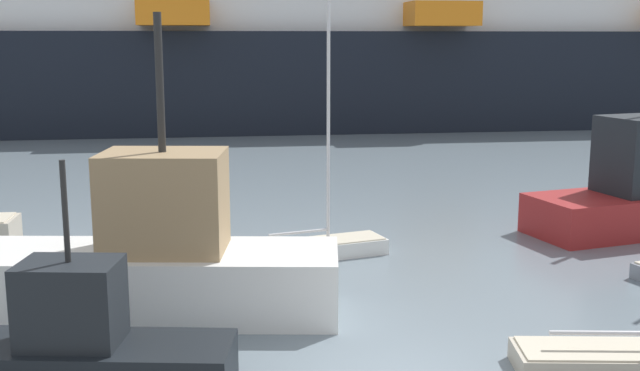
# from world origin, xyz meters

# --- Properties ---
(sailboat_0) EXTENTS (4.35, 2.24, 7.51)m
(sailboat_0) POSITION_xyz_m (-0.41, 8.67, 0.35)
(sailboat_0) COLOR white
(sailboat_0) RESTS_ON ground_plane
(fishing_boat_0) EXTENTS (9.26, 3.90, 7.04)m
(fishing_boat_0) POSITION_xyz_m (-4.92, 4.36, 1.30)
(fishing_boat_0) COLOR white
(fishing_boat_0) RESTS_ON ground_plane
(fishing_boat_3) EXTENTS (5.54, 2.55, 4.36)m
(fishing_boat_3) POSITION_xyz_m (-5.88, 0.33, 0.84)
(fishing_boat_3) COLOR black
(fishing_boat_3) RESTS_ON ground_plane
(cruise_ship) EXTENTS (125.77, 20.57, 22.24)m
(cruise_ship) POSITION_xyz_m (-6.10, 46.72, 7.13)
(cruise_ship) COLOR black
(cruise_ship) RESTS_ON ground_plane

